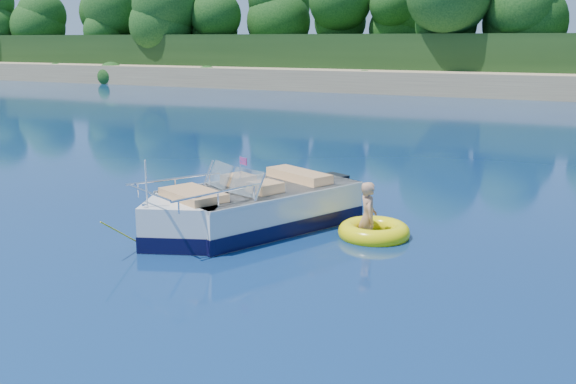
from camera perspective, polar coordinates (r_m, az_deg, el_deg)
name	(u,v)px	position (r m, az deg, el deg)	size (l,w,h in m)	color
ground	(82,261)	(11.30, -17.80, -5.87)	(160.00, 160.00, 0.00)	#091C44
shoreline	(522,65)	(71.86, 20.07, 10.52)	(170.00, 59.00, 6.00)	#917554
treeline	(491,11)	(49.27, 17.63, 15.06)	(150.00, 7.12, 8.19)	black
motorboat	(246,212)	(12.46, -3.71, -1.75)	(3.40, 5.14, 1.84)	white
tow_tube	(374,232)	(12.15, 7.64, -3.52)	(1.69, 1.69, 0.36)	#FFF00A
boy	(367,235)	(12.25, 7.04, -3.82)	(0.53, 0.35, 1.45)	tan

